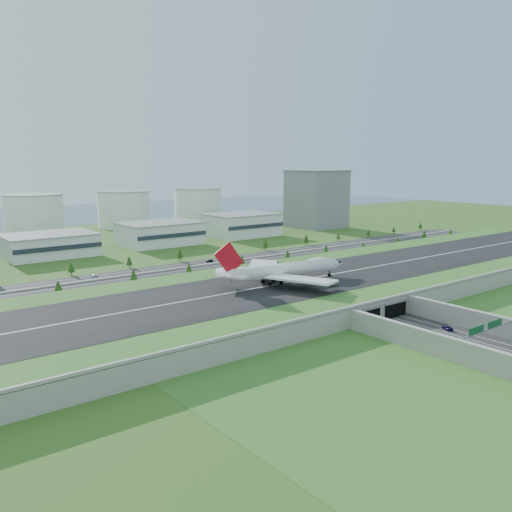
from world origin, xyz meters
TOP-DOWN VIEW (x-y plane):
  - ground at (0.00, 0.00)m, footprint 1200.00×1200.00m
  - airfield_deck at (0.00, -0.09)m, footprint 520.00×100.00m
  - underpass_road at (0.00, -99.42)m, footprint 38.80×120.40m
  - sign_gantry_near at (0.00, -95.04)m, footprint 38.70×0.70m
  - north_expressway at (0.00, 95.00)m, footprint 560.00×36.00m
  - tree_row at (-3.88, 93.40)m, footprint 508.17×48.63m
  - hangar_mid_a at (-60.00, 190.00)m, footprint 58.00×42.00m
  - hangar_mid_b at (25.00, 190.00)m, footprint 58.00×42.00m
  - hangar_mid_c at (105.00, 190.00)m, footprint 58.00×42.00m
  - office_tower at (200.00, 195.00)m, footprint 46.00×46.00m
  - fuel_tank_b at (-35.00, 310.00)m, footprint 50.00×50.00m
  - fuel_tank_c at (50.00, 310.00)m, footprint 50.00×50.00m
  - fuel_tank_d at (135.00, 310.00)m, footprint 50.00×50.00m
  - bay_water at (0.00, 480.00)m, footprint 1200.00×260.00m
  - boeing_747 at (-9.00, 1.67)m, footprint 70.88×66.52m
  - car_0 at (-6.98, -88.75)m, footprint 3.28×4.75m
  - car_2 at (10.42, -73.86)m, footprint 4.12×5.69m
  - car_5 at (14.61, 103.04)m, footprint 5.41×3.24m
  - car_6 at (189.91, 84.21)m, footprint 6.64×4.66m
  - car_7 at (-61.67, 105.21)m, footprint 5.00×3.28m

SIDE VIEW (x-z plane):
  - ground at x=0.00m, z-range 0.00..0.00m
  - bay_water at x=0.00m, z-range 0.00..0.06m
  - north_expressway at x=0.00m, z-range 0.00..0.12m
  - car_7 at x=-61.67m, z-range 0.12..1.47m
  - car_2 at x=10.42m, z-range 0.12..1.56m
  - car_0 at x=-6.98m, z-range 0.12..1.62m
  - car_6 at x=189.91m, z-range 0.12..1.80m
  - car_5 at x=14.61m, z-range 0.12..1.80m
  - underpass_road at x=0.00m, z-range -0.57..7.43m
  - airfield_deck at x=0.00m, z-range -0.48..8.72m
  - tree_row at x=-3.88m, z-range 0.59..8.89m
  - sign_gantry_near at x=0.00m, z-range 2.05..11.85m
  - hangar_mid_a at x=-60.00m, z-range 0.00..15.00m
  - hangar_mid_b at x=25.00m, z-range 0.00..17.00m
  - hangar_mid_c at x=105.00m, z-range 0.00..19.00m
  - boeing_747 at x=-9.00m, z-range 3.22..25.24m
  - fuel_tank_b at x=-35.00m, z-range 0.00..35.00m
  - fuel_tank_c at x=50.00m, z-range 0.00..35.00m
  - fuel_tank_d at x=135.00m, z-range 0.00..35.00m
  - office_tower at x=200.00m, z-range 0.00..55.00m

